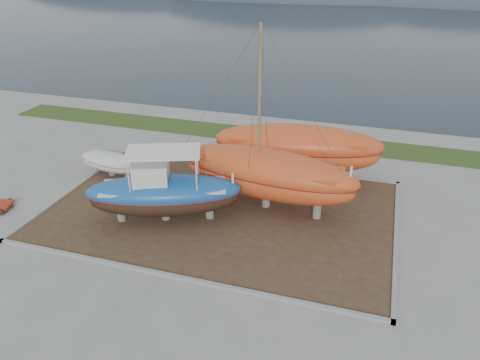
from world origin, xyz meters
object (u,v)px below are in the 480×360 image
(orange_bare_hull, at_px, (297,153))
(blue_caique, at_px, (164,186))
(orange_sailboat, at_px, (268,123))
(white_dinghy, at_px, (111,164))

(orange_bare_hull, bearing_deg, blue_caique, -136.76)
(blue_caique, xyz_separation_m, orange_bare_hull, (5.52, 6.81, -0.25))
(orange_sailboat, relative_size, orange_bare_hull, 0.98)
(white_dinghy, height_order, orange_sailboat, orange_sailboat)
(white_dinghy, height_order, orange_bare_hull, orange_bare_hull)
(blue_caique, distance_m, orange_bare_hull, 8.77)
(blue_caique, relative_size, orange_bare_hull, 0.79)
(white_dinghy, relative_size, orange_sailboat, 0.45)
(white_dinghy, bearing_deg, blue_caique, -26.40)
(blue_caique, xyz_separation_m, orange_sailboat, (4.65, 2.89, 2.91))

